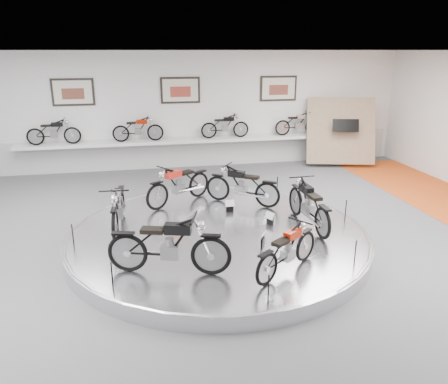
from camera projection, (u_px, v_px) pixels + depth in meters
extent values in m
plane|color=#4C4C4E|center=(221.00, 249.00, 9.21)|extent=(16.00, 16.00, 0.00)
plane|color=white|center=(220.00, 51.00, 7.96)|extent=(16.00, 16.00, 0.00)
plane|color=silver|center=(181.00, 111.00, 15.10)|extent=(16.00, 0.00, 16.00)
cube|color=#BCBCBA|center=(182.00, 152.00, 15.53)|extent=(15.68, 0.04, 1.10)
cylinder|color=silver|center=(218.00, 237.00, 9.44)|extent=(6.40, 6.40, 0.30)
torus|color=#B2B2BA|center=(218.00, 232.00, 9.40)|extent=(6.40, 6.40, 0.10)
cube|color=silver|center=(183.00, 141.00, 15.13)|extent=(11.00, 0.55, 0.10)
cube|color=beige|center=(73.00, 92.00, 14.16)|extent=(1.35, 0.06, 0.88)
cube|color=beige|center=(180.00, 90.00, 14.84)|extent=(1.35, 0.06, 0.88)
cube|color=beige|center=(278.00, 88.00, 15.52)|extent=(1.35, 0.06, 0.88)
cube|color=#967E5D|center=(341.00, 131.00, 15.58)|extent=(2.56, 1.52, 2.30)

